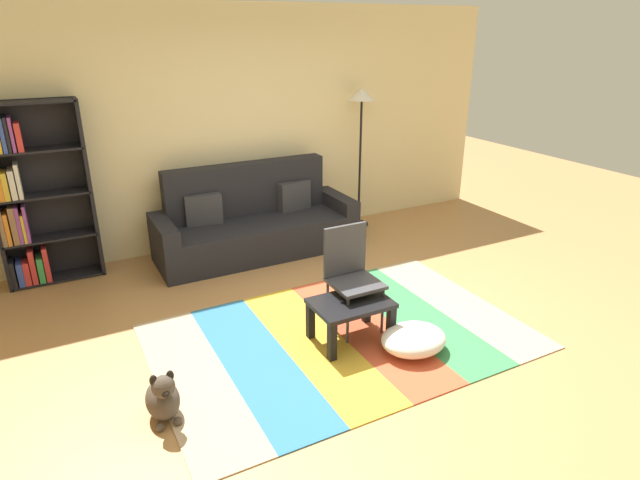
% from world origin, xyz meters
% --- Properties ---
extents(ground_plane, '(14.00, 14.00, 0.00)m').
position_xyz_m(ground_plane, '(0.00, 0.00, 0.00)').
color(ground_plane, '#B27F4C').
extents(back_wall, '(6.80, 0.10, 2.70)m').
position_xyz_m(back_wall, '(0.00, 2.55, 1.35)').
color(back_wall, beige).
rests_on(back_wall, ground_plane).
extents(rug, '(3.06, 2.01, 0.01)m').
position_xyz_m(rug, '(-0.16, -0.06, 0.01)').
color(rug, tan).
rests_on(rug, ground_plane).
extents(couch, '(2.26, 0.80, 1.00)m').
position_xyz_m(couch, '(-0.11, 2.02, 0.34)').
color(couch, black).
rests_on(couch, ground_plane).
extents(bookshelf, '(0.90, 0.28, 1.81)m').
position_xyz_m(bookshelf, '(-2.32, 2.31, 0.88)').
color(bookshelf, black).
rests_on(bookshelf, ground_plane).
extents(coffee_table, '(0.63, 0.45, 0.36)m').
position_xyz_m(coffee_table, '(-0.12, -0.13, 0.29)').
color(coffee_table, black).
rests_on(coffee_table, rug).
extents(pouf, '(0.54, 0.46, 0.20)m').
position_xyz_m(pouf, '(0.24, -0.51, 0.11)').
color(pouf, white).
rests_on(pouf, rug).
extents(dog, '(0.22, 0.35, 0.40)m').
position_xyz_m(dog, '(-1.71, -0.38, 0.16)').
color(dog, '#473D33').
rests_on(dog, ground_plane).
extents(standing_lamp, '(0.32, 0.32, 1.75)m').
position_xyz_m(standing_lamp, '(1.42, 2.23, 1.46)').
color(standing_lamp, black).
rests_on(standing_lamp, ground_plane).
extents(tv_remote, '(0.12, 0.15, 0.02)m').
position_xyz_m(tv_remote, '(-0.15, -0.08, 0.38)').
color(tv_remote, black).
rests_on(tv_remote, coffee_table).
extents(folding_chair, '(0.40, 0.40, 0.90)m').
position_xyz_m(folding_chair, '(0.00, 0.09, 0.53)').
color(folding_chair, '#38383D').
rests_on(folding_chair, ground_plane).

